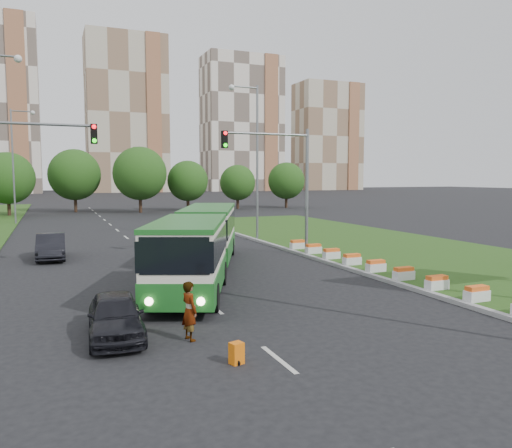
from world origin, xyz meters
name	(u,v)px	position (x,y,z in m)	size (l,w,h in m)	color
ground	(283,300)	(0.00, 0.00, 0.00)	(360.00, 360.00, 0.00)	black
grass_median	(410,252)	(13.00, 8.00, 0.07)	(14.00, 60.00, 0.15)	#274C15
median_kerb	(317,259)	(6.05, 8.00, 0.09)	(0.30, 60.00, 0.18)	gray
lane_markings	(134,243)	(-3.00, 20.00, 0.00)	(0.20, 100.00, 0.01)	#B9B8B1
flower_planters	(389,269)	(6.70, 1.90, 0.45)	(1.10, 20.30, 0.60)	silver
traffic_mast_median	(284,171)	(4.78, 10.00, 5.35)	(5.76, 0.32, 8.00)	slate
traffic_mast_left	(12,170)	(-10.38, 9.00, 5.35)	(5.76, 0.32, 8.00)	slate
street_lamps	(159,159)	(-3.00, 10.00, 6.00)	(36.00, 60.00, 12.00)	slate
tree_line	(185,180)	(10.00, 55.00, 4.50)	(120.00, 8.00, 9.00)	#1B4312
apartment_tower_ceast	(127,115)	(15.00, 150.00, 25.00)	(25.00, 15.00, 50.00)	#BEB399
apartment_tower_east	(242,124)	(55.00, 150.00, 23.50)	(27.00, 15.00, 47.00)	silver
midrise_east	(327,137)	(90.00, 150.00, 20.00)	(24.00, 14.00, 40.00)	#BEB399
articulated_bus	(196,242)	(-1.92, 6.37, 1.73)	(2.68, 17.16, 2.83)	silver
car_left_near	(116,316)	(-6.92, -2.34, 0.70)	(1.65, 4.11, 1.40)	black
car_left_far	(51,246)	(-8.77, 14.58, 0.77)	(1.63, 4.68, 1.54)	black
pedestrian	(189,311)	(-4.85, -3.47, 0.92)	(0.67, 0.44, 1.84)	gray
shopping_trolley	(237,353)	(-4.18, -5.85, 0.29)	(0.34, 0.36, 0.59)	orange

